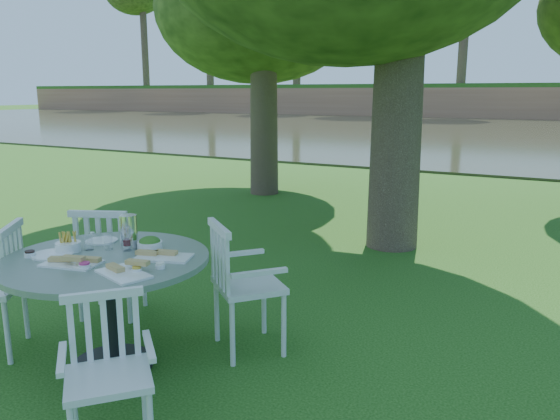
# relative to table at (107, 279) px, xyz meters

# --- Properties ---
(ground) EXTENTS (140.00, 140.00, 0.00)m
(ground) POSITION_rel_table_xyz_m (0.41, 1.54, -0.66)
(ground) COLOR #15430E
(ground) RESTS_ON ground
(table) EXTENTS (1.39, 1.39, 0.81)m
(table) POSITION_rel_table_xyz_m (0.00, 0.00, 0.00)
(table) COLOR black
(table) RESTS_ON ground
(chair_ne) EXTENTS (0.68, 0.68, 0.98)m
(chair_ne) POSITION_rel_table_xyz_m (0.64, 0.63, -0.08)
(chair_ne) COLOR silver
(chair_ne) RESTS_ON ground
(chair_nw) EXTENTS (0.63, 0.61, 0.97)m
(chair_nw) POSITION_rel_table_xyz_m (-0.66, 0.63, -0.09)
(chair_nw) COLOR silver
(chair_nw) RESTS_ON ground
(chair_se) EXTENTS (0.59, 0.59, 0.86)m
(chair_se) POSITION_rel_table_xyz_m (0.64, -0.65, -0.15)
(chair_se) COLOR silver
(chair_se) RESTS_ON ground
(tableware) EXTENTS (1.07, 0.77, 0.24)m
(tableware) POSITION_rel_table_xyz_m (-0.02, 0.08, 0.21)
(tableware) COLOR white
(tableware) RESTS_ON table
(river) EXTENTS (100.00, 28.00, 0.12)m
(river) POSITION_rel_table_xyz_m (0.41, 24.54, -0.66)
(river) COLOR #31341E
(river) RESTS_ON ground
(far_bank) EXTENTS (100.00, 18.00, 15.20)m
(far_bank) POSITION_rel_table_xyz_m (0.69, 42.66, 6.59)
(far_bank) COLOR #935E44
(far_bank) RESTS_ON ground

